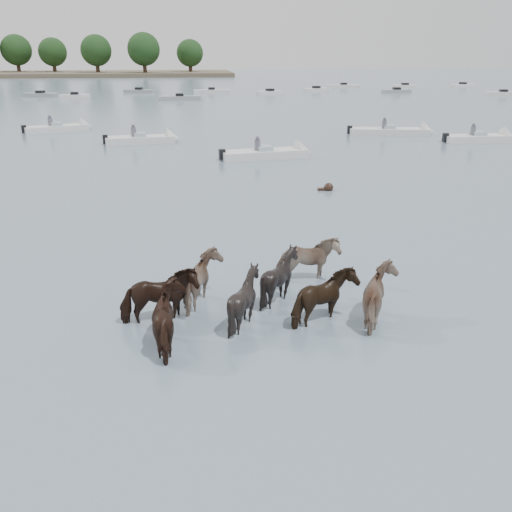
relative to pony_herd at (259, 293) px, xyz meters
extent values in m
plane|color=slate|center=(1.12, -1.20, -0.55)|extent=(400.00, 400.00, 0.00)
imported|color=black|center=(-2.35, -0.09, 0.02)|extent=(1.92, 1.19, 1.51)
imported|color=tan|center=(-1.28, 0.79, -0.01)|extent=(1.42, 1.60, 1.46)
imported|color=black|center=(0.62, 0.75, 0.01)|extent=(1.51, 1.38, 1.49)
imported|color=gray|center=(1.59, 1.94, -0.02)|extent=(1.75, 0.90, 1.44)
imported|color=black|center=(-2.00, -1.23, 0.01)|extent=(1.81, 1.89, 1.48)
imported|color=black|center=(-0.40, -0.42, 0.00)|extent=(1.67, 1.58, 1.47)
imported|color=black|center=(1.43, -0.58, -0.02)|extent=(1.85, 1.59, 1.44)
imported|color=gray|center=(2.81, -0.69, 0.00)|extent=(1.34, 1.54, 1.48)
sphere|color=black|center=(4.78, 12.17, -0.43)|extent=(0.44, 0.44, 0.44)
cube|color=black|center=(4.53, 12.17, -0.53)|extent=(0.50, 0.22, 0.18)
cube|color=silver|center=(-4.81, 27.34, -0.35)|extent=(4.83, 2.20, 0.55)
cone|color=silver|center=(-2.50, 27.65, -0.35)|extent=(1.10, 1.70, 1.60)
cube|color=#99ADB7|center=(-4.81, 27.34, 0.00)|extent=(0.94, 1.22, 0.35)
cube|color=black|center=(-7.12, 27.04, -0.20)|extent=(0.39, 0.39, 0.60)
cylinder|color=#595966|center=(-5.21, 27.34, 0.20)|extent=(0.36, 0.36, 0.70)
sphere|color=#595966|center=(-5.21, 27.34, 0.65)|extent=(0.24, 0.24, 0.24)
cube|color=silver|center=(2.96, 20.61, -0.35)|extent=(5.34, 2.46, 0.55)
cone|color=silver|center=(5.50, 21.05, -0.35)|extent=(1.16, 1.73, 1.60)
cube|color=#99ADB7|center=(2.96, 20.61, 0.00)|extent=(0.98, 1.24, 0.35)
cube|color=black|center=(0.43, 20.17, -0.20)|extent=(0.40, 0.40, 0.60)
cylinder|color=#595966|center=(2.56, 20.61, 0.20)|extent=(0.36, 0.36, 0.70)
sphere|color=#595966|center=(2.56, 20.61, 0.65)|extent=(0.24, 0.24, 0.24)
cube|color=silver|center=(13.84, 29.31, -0.35)|extent=(6.17, 2.57, 0.55)
cone|color=silver|center=(16.79, 28.82, -0.35)|extent=(1.15, 1.73, 1.60)
cube|color=#99ADB7|center=(13.84, 29.31, 0.00)|extent=(0.97, 1.24, 0.35)
cube|color=black|center=(10.88, 29.81, -0.20)|extent=(0.40, 0.40, 0.60)
cylinder|color=#595966|center=(13.44, 29.31, 0.20)|extent=(0.36, 0.36, 0.70)
sphere|color=#595966|center=(13.44, 29.31, 0.65)|extent=(0.24, 0.24, 0.24)
cube|color=silver|center=(18.77, 25.01, -0.35)|extent=(4.78, 1.64, 0.55)
cone|color=silver|center=(21.15, 25.03, -0.35)|extent=(0.91, 1.61, 1.60)
cube|color=#99ADB7|center=(18.77, 25.01, 0.00)|extent=(0.81, 1.13, 0.35)
cube|color=black|center=(16.38, 24.99, -0.20)|extent=(0.35, 0.35, 0.60)
cylinder|color=#595966|center=(18.37, 25.01, 0.20)|extent=(0.36, 0.36, 0.70)
sphere|color=#595966|center=(18.37, 25.01, 0.65)|extent=(0.24, 0.24, 0.24)
cube|color=silver|center=(-11.89, 34.24, -0.35)|extent=(5.08, 3.39, 0.55)
cone|color=silver|center=(-9.67, 35.20, -0.35)|extent=(1.46, 1.83, 1.60)
cube|color=#99ADB7|center=(-11.89, 34.24, 0.00)|extent=(1.18, 1.35, 0.35)
cube|color=black|center=(-14.11, 33.28, -0.20)|extent=(0.46, 0.46, 0.60)
cylinder|color=#595966|center=(-12.29, 34.24, 0.20)|extent=(0.36, 0.36, 0.70)
sphere|color=#595966|center=(-12.29, 34.24, 0.65)|extent=(0.24, 0.24, 0.24)
cube|color=gray|center=(-22.05, 72.37, -0.33)|extent=(5.26, 2.88, 0.60)
cube|color=black|center=(-22.05, 72.37, 0.05)|extent=(1.24, 1.24, 0.50)
cube|color=silver|center=(-16.64, 68.70, -0.33)|extent=(4.17, 1.86, 0.60)
cube|color=black|center=(-16.64, 68.70, 0.05)|extent=(1.09, 1.09, 0.50)
cube|color=gray|center=(-8.70, 78.46, -0.33)|extent=(4.86, 2.70, 0.60)
cube|color=black|center=(-8.70, 78.46, 0.05)|extent=(1.23, 1.23, 0.50)
cube|color=gray|center=(-2.33, 64.18, -0.33)|extent=(5.48, 1.82, 0.60)
cube|color=black|center=(-2.33, 64.18, 0.05)|extent=(1.06, 1.06, 0.50)
cube|color=silver|center=(2.51, 77.06, -0.33)|extent=(5.60, 1.68, 0.60)
cube|color=black|center=(2.51, 77.06, 0.05)|extent=(1.03, 1.03, 0.50)
cube|color=silver|center=(11.06, 72.72, -0.33)|extent=(4.33, 2.88, 0.60)
cube|color=black|center=(11.06, 72.72, 0.05)|extent=(1.30, 1.30, 0.50)
cube|color=silver|center=(19.49, 78.58, -0.33)|extent=(4.48, 2.99, 0.60)
cube|color=black|center=(19.49, 78.58, 0.05)|extent=(1.30, 1.30, 0.50)
cube|color=silver|center=(26.66, 87.98, -0.33)|extent=(5.77, 1.53, 0.60)
cube|color=black|center=(26.66, 87.98, 0.05)|extent=(1.00, 1.00, 0.50)
cube|color=gray|center=(31.10, 73.56, -0.33)|extent=(4.43, 1.70, 0.60)
cube|color=black|center=(31.10, 73.56, 0.05)|extent=(1.04, 1.04, 0.50)
cube|color=silver|center=(37.30, 85.91, -0.33)|extent=(4.55, 2.12, 0.60)
cube|color=black|center=(37.30, 85.91, 0.05)|extent=(1.14, 1.14, 0.50)
cube|color=silver|center=(44.80, 66.71, -0.33)|extent=(4.88, 2.42, 0.60)
cube|color=black|center=(44.80, 66.71, 0.05)|extent=(1.18, 1.18, 0.50)
cube|color=silver|center=(48.77, 87.19, -0.33)|extent=(5.17, 2.84, 0.60)
cube|color=black|center=(48.77, 87.19, 0.05)|extent=(1.24, 1.24, 0.50)
cylinder|color=#382619|center=(-46.73, 153.94, 1.27)|extent=(1.00, 1.00, 3.64)
sphere|color=black|center=(-46.73, 153.94, 6.03)|extent=(8.09, 8.09, 8.09)
cylinder|color=#382619|center=(-36.82, 152.09, 1.13)|extent=(1.00, 1.00, 3.35)
sphere|color=black|center=(-36.82, 152.09, 5.51)|extent=(7.45, 7.45, 7.45)
cylinder|color=#382619|center=(-24.27, 145.02, 1.24)|extent=(1.00, 1.00, 3.57)
sphere|color=black|center=(-24.27, 145.02, 5.90)|extent=(7.94, 7.94, 7.94)
cylinder|color=#382619|center=(-11.77, 141.63, 1.32)|extent=(1.00, 1.00, 3.73)
sphere|color=black|center=(-11.77, 141.63, 6.19)|extent=(8.30, 8.30, 8.30)
cylinder|color=#382619|center=(0.14, 147.36, 1.06)|extent=(1.00, 1.00, 3.21)
sphere|color=black|center=(0.14, 147.36, 5.25)|extent=(7.14, 7.14, 7.14)
camera|label=1|loc=(-1.54, -11.81, 5.38)|focal=38.43mm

